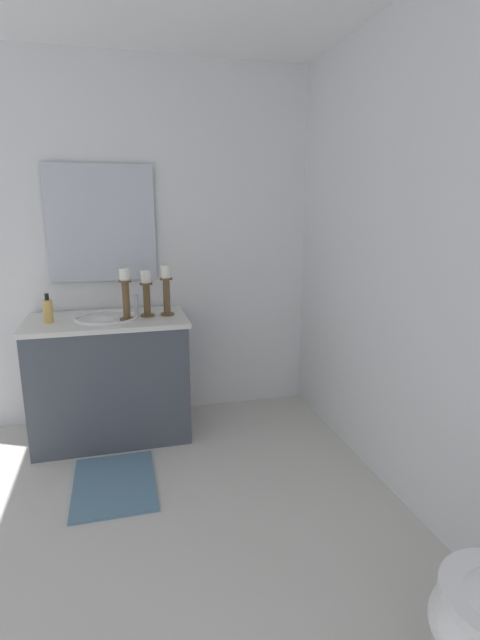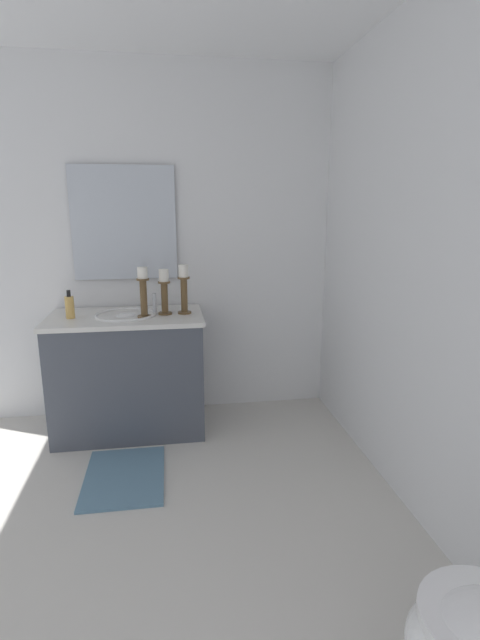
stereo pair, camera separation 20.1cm
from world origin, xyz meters
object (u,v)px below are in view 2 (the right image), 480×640
object	(u,v)px
candle_holder_tall	(184,288)
candle_holder_short	(164,291)
candle_holder_mid	(143,291)
bath_mat	(125,477)
soap_bottle	(70,307)
mirror	(124,223)
vanity_cabinet	(129,373)
sink_basin	(126,321)

from	to	relation	value
candle_holder_tall	candle_holder_short	bearing A→B (deg)	-88.34
candle_holder_mid	bath_mat	xyz separation A→B (m)	(0.55, -0.13, -0.97)
bath_mat	soap_bottle	bearing A→B (deg)	-150.36
mirror	bath_mat	world-z (taller)	mirror
vanity_cabinet	bath_mat	xyz separation A→B (m)	(0.62, 0.00, -0.39)
candle_holder_tall	soap_bottle	distance (m)	0.73
mirror	soap_bottle	distance (m)	0.68
mirror	soap_bottle	world-z (taller)	mirror
candle_holder_tall	candle_holder_short	size ratio (longest dim) A/B	1.09
vanity_cabinet	candle_holder_mid	bearing A→B (deg)	58.00
vanity_cabinet	soap_bottle	xyz separation A→B (m)	(0.03, -0.34, 0.47)
bath_mat	candle_holder_short	bearing A→B (deg)	157.44
sink_basin	mirror	world-z (taller)	mirror
mirror	candle_holder_short	world-z (taller)	mirror
mirror	candle_holder_short	xyz separation A→B (m)	(0.29, 0.26, -0.42)
candle_holder_tall	bath_mat	xyz separation A→B (m)	(0.62, -0.38, -0.97)
candle_holder_short	vanity_cabinet	bearing A→B (deg)	-91.63
bath_mat	vanity_cabinet	bearing A→B (deg)	-180.00
mirror	candle_holder_tall	distance (m)	0.63
candle_holder_short	candle_holder_mid	xyz separation A→B (m)	(0.07, -0.13, 0.01)
candle_holder_tall	vanity_cabinet	bearing A→B (deg)	-90.54
mirror	candle_holder_tall	bearing A→B (deg)	53.59
mirror	candle_holder_mid	world-z (taller)	mirror
vanity_cabinet	soap_bottle	distance (m)	0.58
candle_holder_tall	candle_holder_short	xyz separation A→B (m)	(0.00, -0.13, -0.01)
vanity_cabinet	sink_basin	bearing A→B (deg)	90.00
sink_basin	candle_holder_mid	size ratio (longest dim) A/B	1.24
sink_basin	soap_bottle	bearing A→B (deg)	-85.18
vanity_cabinet	mirror	size ratio (longest dim) A/B	1.32
candle_holder_short	candle_holder_tall	bearing A→B (deg)	91.66
candle_holder_short	bath_mat	bearing A→B (deg)	-22.56
mirror	soap_bottle	size ratio (longest dim) A/B	4.24
candle_holder_tall	candle_holder_mid	distance (m)	0.27
sink_basin	candle_holder_short	xyz separation A→B (m)	(0.01, 0.26, 0.20)
vanity_cabinet	candle_holder_mid	xyz separation A→B (m)	(0.08, 0.13, 0.57)
bath_mat	candle_holder_mid	bearing A→B (deg)	167.03
candle_holder_short	bath_mat	distance (m)	1.16
mirror	candle_holder_mid	distance (m)	0.56
sink_basin	mirror	bearing A→B (deg)	-179.80
vanity_cabinet	soap_bottle	bearing A→B (deg)	-85.16
vanity_cabinet	candle_holder_mid	distance (m)	0.59
vanity_cabinet	candle_holder_tall	size ratio (longest dim) A/B	3.11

